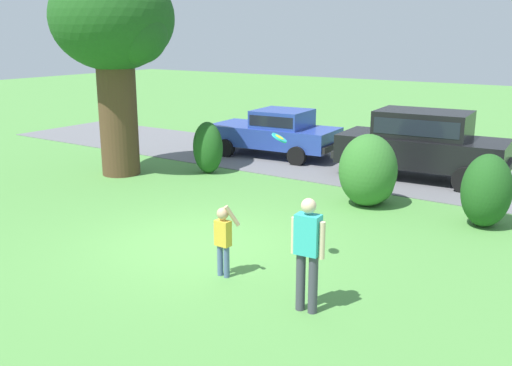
% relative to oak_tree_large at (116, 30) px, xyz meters
% --- Properties ---
extents(ground_plane, '(80.00, 80.00, 0.00)m').
position_rel_oak_tree_large_xyz_m(ground_plane, '(5.51, -3.30, -4.08)').
color(ground_plane, '#518E42').
extents(driveway_strip, '(28.00, 4.40, 0.02)m').
position_rel_oak_tree_large_xyz_m(driveway_strip, '(5.51, 4.33, -4.07)').
color(driveway_strip, slate).
rests_on(driveway_strip, ground).
extents(oak_tree_large, '(3.44, 3.40, 5.84)m').
position_rel_oak_tree_large_xyz_m(oak_tree_large, '(0.00, 0.00, 0.00)').
color(oak_tree_large, '#513823').
rests_on(oak_tree_large, ground).
extents(shrub_near_tree, '(0.93, 0.76, 1.51)m').
position_rel_oak_tree_large_xyz_m(shrub_near_tree, '(2.01, 1.41, -3.32)').
color(shrub_near_tree, '#1E511C').
rests_on(shrub_near_tree, ground).
extents(shrub_centre_left, '(1.37, 1.43, 1.72)m').
position_rel_oak_tree_large_xyz_m(shrub_centre_left, '(7.20, 1.01, -3.32)').
color(shrub_centre_left, '#33702B').
rests_on(shrub_centre_left, ground).
extents(shrub_centre, '(1.03, 1.17, 1.57)m').
position_rel_oak_tree_large_xyz_m(shrub_centre, '(9.89, 0.94, -3.30)').
color(shrub_centre, '#1E511C').
rests_on(shrub_centre, ground).
extents(parked_sedan, '(4.53, 2.36, 1.56)m').
position_rel_oak_tree_large_xyz_m(parked_sedan, '(2.39, 4.54, -3.23)').
color(parked_sedan, '#28429E').
rests_on(parked_sedan, ground).
extents(parked_suv, '(4.82, 2.36, 1.92)m').
position_rel_oak_tree_large_xyz_m(parked_suv, '(7.38, 4.22, -3.00)').
color(parked_suv, black).
rests_on(parked_suv, ground).
extents(child_thrower, '(0.46, 0.26, 1.29)m').
position_rel_oak_tree_large_xyz_m(child_thrower, '(6.90, -4.27, -3.36)').
color(child_thrower, '#4C608C').
rests_on(child_thrower, ground).
extents(frisbee, '(0.28, 0.28, 0.20)m').
position_rel_oak_tree_large_xyz_m(frisbee, '(7.49, -3.49, -1.76)').
color(frisbee, '#1EB7B2').
extents(adult_onlooker, '(0.53, 0.25, 1.74)m').
position_rel_oak_tree_large_xyz_m(adult_onlooker, '(8.68, -4.59, -3.10)').
color(adult_onlooker, '#3F3F4C').
rests_on(adult_onlooker, ground).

